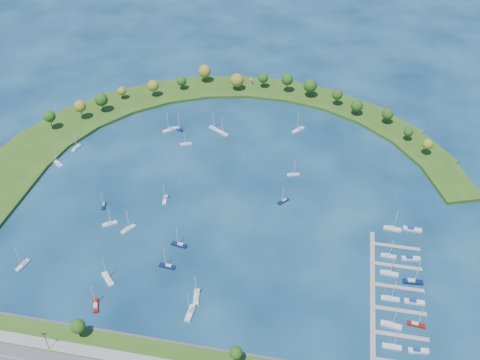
% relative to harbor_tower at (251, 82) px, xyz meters
% --- Properties ---
extents(ground, '(700.00, 700.00, 0.00)m').
position_rel_harbor_tower_xyz_m(ground, '(9.39, -120.80, -4.12)').
color(ground, '#07233E').
rests_on(ground, ground).
extents(breakwater, '(286.74, 247.64, 2.00)m').
position_rel_harbor_tower_xyz_m(breakwater, '(-36.94, -72.08, -3.13)').
color(breakwater, '#2D5316').
rests_on(breakwater, ground).
extents(breakwater_trees, '(239.48, 89.84, 14.25)m').
position_rel_harbor_tower_xyz_m(breakwater_trees, '(-6.37, -29.12, 6.32)').
color(breakwater_trees, '#382314').
rests_on(breakwater_trees, breakwater).
extents(harbor_tower, '(2.60, 2.60, 4.14)m').
position_rel_harbor_tower_xyz_m(harbor_tower, '(0.00, 0.00, 0.00)').
color(harbor_tower, gray).
rests_on(harbor_tower, breakwater).
extents(dock_system, '(24.28, 82.00, 1.60)m').
position_rel_harbor_tower_xyz_m(dock_system, '(94.69, -181.80, -3.77)').
color(dock_system, gray).
rests_on(dock_system, ground).
extents(moored_boat_0, '(8.15, 6.37, 12.07)m').
position_rel_harbor_tower_xyz_m(moored_boat_0, '(-12.94, -61.61, -3.22)').
color(moored_boat_0, silver).
rests_on(moored_boat_0, ground).
extents(moored_boat_1, '(2.87, 8.95, 13.01)m').
position_rel_harbor_tower_xyz_m(moored_boat_1, '(10.12, -206.99, -3.19)').
color(moored_boat_1, silver).
rests_on(moored_boat_1, ground).
extents(moored_boat_2, '(7.94, 2.93, 11.41)m').
position_rel_harbor_tower_xyz_m(moored_boat_2, '(-7.60, -182.75, -3.23)').
color(moored_boat_2, '#0A1941').
rests_on(moored_boat_2, ground).
extents(moored_boat_3, '(6.15, 8.35, 12.20)m').
position_rel_harbor_tower_xyz_m(moored_boat_3, '(-34.64, -162.15, -3.21)').
color(moored_boat_3, silver).
rests_on(moored_boat_3, ground).
extents(moored_boat_4, '(8.00, 6.43, 11.94)m').
position_rel_harbor_tower_xyz_m(moored_boat_4, '(-6.30, -65.76, -3.22)').
color(moored_boat_4, silver).
rests_on(moored_boat_4, ground).
extents(moored_boat_5, '(7.39, 4.35, 10.50)m').
position_rel_harbor_tower_xyz_m(moored_boat_5, '(-26.54, -81.94, -3.26)').
color(moored_boat_5, silver).
rests_on(moored_boat_5, ground).
extents(moored_boat_6, '(3.99, 9.12, 12.97)m').
position_rel_harbor_tower_xyz_m(moored_boat_6, '(10.59, -198.18, -3.19)').
color(moored_boat_6, silver).
rests_on(moored_boat_6, ground).
extents(moored_boat_7, '(5.29, 8.22, 11.75)m').
position_rel_harbor_tower_xyz_m(moored_boat_7, '(-31.57, -210.87, -3.22)').
color(moored_boat_7, maroon).
rests_on(moored_boat_7, ground).
extents(moored_boat_8, '(8.15, 5.62, 11.77)m').
position_rel_harbor_tower_xyz_m(moored_boat_8, '(-35.76, -66.14, -3.22)').
color(moored_boat_8, '#0A1941').
rests_on(moored_boat_8, ground).
extents(moored_boat_9, '(8.43, 8.60, 13.83)m').
position_rel_harbor_tower_xyz_m(moored_boat_9, '(-32.04, -195.68, -3.16)').
color(moored_boat_9, silver).
rests_on(moored_boat_9, ground).
extents(moored_boat_10, '(3.40, 8.10, 11.54)m').
position_rel_harbor_tower_xyz_m(moored_boat_10, '(-91.72, -99.03, -3.23)').
color(moored_boat_10, silver).
rests_on(moored_boat_10, ground).
extents(moored_boat_11, '(8.49, 8.33, 13.66)m').
position_rel_harbor_tower_xyz_m(moored_boat_11, '(-41.01, -68.39, -3.17)').
color(moored_boat_11, silver).
rests_on(moored_boat_11, ground).
extents(moored_boat_12, '(8.26, 6.65, 12.33)m').
position_rel_harbor_tower_xyz_m(moored_boat_12, '(-95.53, -116.29, -3.21)').
color(moored_boat_12, silver).
rests_on(moored_boat_12, ground).
extents(moored_boat_13, '(6.14, 6.58, 10.35)m').
position_rel_harbor_tower_xyz_m(moored_boat_13, '(40.15, -125.25, -3.26)').
color(moored_boat_13, '#0A1941').
rests_on(moored_boat_13, ground).
extents(moored_boat_14, '(4.03, 8.15, 11.54)m').
position_rel_harbor_tower_xyz_m(moored_boat_14, '(-74.92, -194.94, -3.23)').
color(moored_boat_14, silver).
rests_on(moored_boat_14, ground).
extents(moored_boat_15, '(8.10, 3.31, 11.56)m').
position_rel_harbor_tower_xyz_m(moored_boat_15, '(-6.01, -168.04, -3.23)').
color(moored_boat_15, '#0A1941').
rests_on(moored_boat_15, ground).
extents(moored_boat_16, '(7.29, 4.09, 10.33)m').
position_rel_harbor_tower_xyz_m(moored_boat_16, '(42.66, -100.56, -3.26)').
color(moored_boat_16, silver).
rests_on(moored_boat_16, ground).
extents(moored_boat_17, '(3.05, 7.57, 10.81)m').
position_rel_harbor_tower_xyz_m(moored_boat_17, '(-23.17, -136.15, -3.25)').
color(moored_boat_17, silver).
rests_on(moored_boat_17, ground).
extents(moored_boat_18, '(8.10, 9.20, 14.13)m').
position_rel_harbor_tower_xyz_m(moored_boat_18, '(40.70, -52.81, -3.15)').
color(moored_boat_18, silver).
rests_on(moored_boat_18, ground).
extents(moored_boat_19, '(7.47, 6.15, 11.22)m').
position_rel_harbor_tower_xyz_m(moored_boat_19, '(-45.42, -160.02, -3.24)').
color(moored_boat_19, silver).
rests_on(moored_boat_19, ground).
extents(moored_boat_20, '(3.75, 6.68, 9.46)m').
position_rel_harbor_tower_xyz_m(moored_boat_20, '(-54.06, -147.00, -3.28)').
color(moored_boat_20, '#0A1941').
rests_on(moored_boat_20, ground).
extents(docked_boat_0, '(7.70, 2.18, 11.30)m').
position_rel_harbor_tower_xyz_m(docked_boat_0, '(94.92, -207.87, -3.24)').
color(docked_boat_0, silver).
rests_on(docked_boat_0, ground).
extents(docked_boat_1, '(8.44, 3.37, 1.67)m').
position_rel_harbor_tower_xyz_m(docked_boat_1, '(105.37, -207.75, -3.51)').
color(docked_boat_1, silver).
rests_on(docked_boat_1, ground).
extents(docked_boat_2, '(9.01, 3.71, 12.86)m').
position_rel_harbor_tower_xyz_m(docked_boat_2, '(94.90, -197.11, -3.19)').
color(docked_boat_2, silver).
rests_on(docked_boat_2, ground).
extents(docked_boat_3, '(7.69, 2.80, 11.07)m').
position_rel_harbor_tower_xyz_m(docked_boat_3, '(105.42, -194.74, -3.24)').
color(docked_boat_3, maroon).
rests_on(docked_boat_3, ground).
extents(docked_boat_4, '(8.07, 2.31, 11.84)m').
position_rel_harbor_tower_xyz_m(docked_boat_4, '(94.91, -182.72, -3.22)').
color(docked_boat_4, silver).
rests_on(docked_boat_4, ground).
extents(docked_boat_5, '(8.79, 2.54, 1.79)m').
position_rel_harbor_tower_xyz_m(docked_boat_5, '(105.36, -182.53, -3.47)').
color(docked_boat_5, silver).
rests_on(docked_boat_5, ground).
extents(docked_boat_6, '(8.56, 3.02, 12.35)m').
position_rel_harbor_tower_xyz_m(docked_boat_6, '(94.91, -167.63, -3.21)').
color(docked_boat_6, silver).
rests_on(docked_boat_6, ground).
extents(docked_boat_7, '(9.23, 3.25, 13.31)m').
position_rel_harbor_tower_xyz_m(docked_boat_7, '(105.39, -170.80, -3.18)').
color(docked_boat_7, '#0A1941').
rests_on(docked_boat_7, ground).
extents(docked_boat_8, '(7.34, 2.34, 10.67)m').
position_rel_harbor_tower_xyz_m(docked_boat_8, '(94.93, -156.18, -3.25)').
color(docked_boat_8, silver).
rests_on(docked_boat_8, ground).
extents(docked_boat_9, '(9.02, 3.76, 1.78)m').
position_rel_harbor_tower_xyz_m(docked_boat_9, '(105.36, -155.96, -3.47)').
color(docked_boat_9, silver).
rests_on(docked_boat_9, ground).
extents(docked_boat_10, '(8.95, 3.10, 12.93)m').
position_rel_harbor_tower_xyz_m(docked_boat_10, '(97.30, -136.45, -3.19)').
color(docked_boat_10, silver).
rests_on(docked_boat_10, ground).
extents(docked_boat_11, '(9.40, 3.15, 1.89)m').
position_rel_harbor_tower_xyz_m(docked_boat_11, '(107.26, -134.92, -3.43)').
color(docked_boat_11, silver).
rests_on(docked_boat_11, ground).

